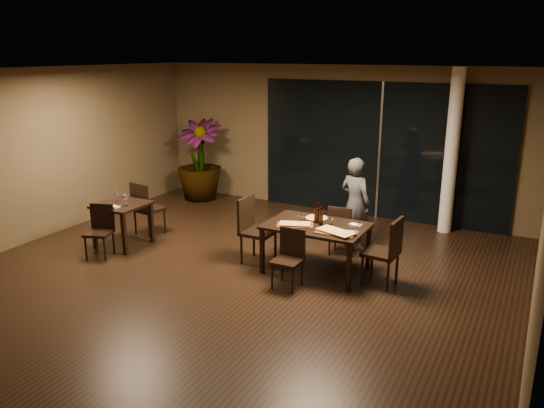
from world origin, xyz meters
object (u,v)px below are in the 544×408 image
Objects in this scene: chair_main_far at (341,228)px; chair_side_near at (100,227)px; chair_side_far at (145,206)px; potted_plant at (199,160)px; chair_main_near at (289,255)px; chair_main_left at (253,226)px; bottle_b at (321,216)px; bottle_c at (318,213)px; side_table at (122,211)px; bottle_a at (316,214)px; main_table at (316,229)px; diner at (355,204)px; chair_main_right at (387,249)px.

chair_side_near reaches higher than chair_main_far.
chair_side_far is 0.55× the size of potted_plant.
chair_main_left is (-0.92, 0.57, 0.12)m from chair_main_near.
bottle_c is (-0.09, 0.08, 0.01)m from bottle_b.
chair_main_far is 4.48m from potted_plant.
chair_main_far is at bearing 20.27° from side_table.
bottle_a is (3.36, 0.58, 0.27)m from side_table.
bottle_a is 0.88× the size of bottle_c.
diner is (0.18, 1.24, 0.11)m from main_table.
chair_side_far is (-0.02, 0.60, -0.07)m from side_table.
potted_plant is (-4.15, 1.36, 0.11)m from diner.
chair_side_near is (0.01, -0.52, -0.15)m from side_table.
chair_main_near is at bearing -2.65° from side_table.
side_table is 0.51× the size of diner.
side_table is at bearing 71.99° from chair_side_near.
side_table is 2.47× the size of bottle_c.
diner reaches higher than bottle_c.
main_table is at bearing -85.68° from chair_main_left.
bottle_c reaches higher than chair_side_far.
diner is 5.34× the size of bottle_b.
potted_plant reaches higher than main_table.
chair_main_right is 5.71m from potted_plant.
chair_main_far is 0.86× the size of chair_side_far.
bottle_c is at bearing -171.50° from chair_side_far.
side_table is 0.93× the size of chair_side_near.
chair_main_near is 0.98× the size of chair_side_near.
potted_plant reaches higher than chair_main_right.
chair_main_right is 1.19m from bottle_a.
chair_main_left is at bearing -175.74° from chair_side_far.
chair_main_left reaches higher than chair_main_right.
chair_main_left reaches higher than chair_main_far.
chair_side_near is at bearing -161.75° from bottle_c.
chair_main_near is 3.37m from chair_side_far.
bottle_b is at bearing -172.87° from chair_side_far.
diner is (3.58, 1.74, 0.17)m from side_table.
bottle_a is (3.93, -2.52, -0.01)m from potted_plant.
bottle_a is at bearing -80.76° from chair_main_left.
chair_main_right is 1.18× the size of chair_side_near.
chair_side_near is at bearing -163.19° from main_table.
chair_side_near is (0.02, -1.13, -0.08)m from chair_side_far.
bottle_b reaches higher than chair_side_far.
chair_main_near is at bearing 76.30° from chair_main_far.
chair_main_far is 0.54× the size of diner.
chair_side_far reaches higher than chair_side_near.
chair_main_right is 4.60m from chair_side_near.
bottle_c reaches higher than chair_main_far.
bottle_c is (0.03, 0.00, 0.02)m from bottle_a.
chair_main_left is 0.67× the size of diner.
chair_main_left is 1.23× the size of chair_side_near.
chair_main_near is at bearing -12.37° from chair_side_near.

